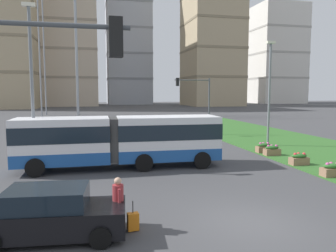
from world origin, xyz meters
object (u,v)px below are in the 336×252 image
at_px(flower_planter_1, 332,170).
at_px(flower_planter_3, 272,150).
at_px(apartment_tower_centre, 128,44).
at_px(flower_planter_4, 264,148).
at_px(apartment_tower_westcentre, 70,40).
at_px(traffic_light_far_right, 198,96).
at_px(apartment_tower_east, 274,56).
at_px(flower_planter_2, 299,159).
at_px(traffic_light_near_left, 26,112).
at_px(car_black_sedan, 51,214).
at_px(streetlight_median, 269,89).
at_px(rolling_suitcase, 133,221).
at_px(streetlight_left, 32,80).
at_px(apartment_tower_eastcentre, 212,38).
at_px(pedestrian_crossing, 118,200).
at_px(articulated_bus, 120,140).

distance_m(flower_planter_1, flower_planter_3, 5.86).
bearing_deg(apartment_tower_centre, flower_planter_4, -90.69).
relative_size(flower_planter_3, flower_planter_4, 1.00).
bearing_deg(apartment_tower_westcentre, traffic_light_far_right, -78.18).
bearing_deg(apartment_tower_east, flower_planter_2, -119.87).
bearing_deg(traffic_light_near_left, car_black_sedan, 90.27).
relative_size(car_black_sedan, flower_planter_2, 4.15).
distance_m(streetlight_median, apartment_tower_east, 109.50).
relative_size(rolling_suitcase, traffic_light_near_left, 0.16).
xyz_separation_m(flower_planter_2, flower_planter_4, (0.00, 4.18, 0.00)).
distance_m(rolling_suitcase, flower_planter_4, 15.67).
relative_size(flower_planter_4, traffic_light_near_left, 0.18).
height_order(streetlight_left, apartment_tower_eastcentre, apartment_tower_eastcentre).
distance_m(flower_planter_3, traffic_light_far_right, 12.25).
distance_m(pedestrian_crossing, flower_planter_3, 15.11).
bearing_deg(flower_planter_2, articulated_bus, 169.20).
bearing_deg(streetlight_left, apartment_tower_east, 53.21).
bearing_deg(flower_planter_3, apartment_tower_eastcentre, 72.31).
bearing_deg(articulated_bus, streetlight_left, 172.32).
relative_size(flower_planter_2, apartment_tower_centre, 0.03).
height_order(car_black_sedan, traffic_light_near_left, traffic_light_near_left).
xyz_separation_m(rolling_suitcase, flower_planter_2, (10.94, 7.04, 0.11)).
bearing_deg(apartment_tower_east, streetlight_left, -126.79).
bearing_deg(apartment_tower_east, apartment_tower_centre, 178.07).
xyz_separation_m(traffic_light_near_left, apartment_tower_centre, (14.60, 112.47, 17.32)).
height_order(articulated_bus, traffic_light_far_right, traffic_light_far_right).
relative_size(car_black_sedan, apartment_tower_eastcentre, 0.11).
distance_m(articulated_bus, apartment_tower_westcentre, 93.93).
distance_m(traffic_light_near_left, traffic_light_far_right, 27.64).
xyz_separation_m(car_black_sedan, apartment_tower_westcentre, (-4.71, 100.63, 20.11)).
xyz_separation_m(articulated_bus, flower_planter_4, (10.55, 2.17, -1.23)).
bearing_deg(flower_planter_4, flower_planter_3, -90.00).
relative_size(rolling_suitcase, flower_planter_4, 0.88).
bearing_deg(streetlight_median, flower_planter_1, -101.04).
bearing_deg(apartment_tower_westcentre, flower_planter_3, -78.67).
bearing_deg(traffic_light_near_left, streetlight_left, 98.65).
bearing_deg(articulated_bus, apartment_tower_westcentre, 94.74).
bearing_deg(traffic_light_far_right, flower_planter_3, -82.06).
distance_m(apartment_tower_eastcentre, apartment_tower_east, 35.88).
xyz_separation_m(articulated_bus, flower_planter_2, (10.55, -2.01, -1.23)).
height_order(pedestrian_crossing, traffic_light_far_right, traffic_light_far_right).
height_order(flower_planter_1, flower_planter_3, same).
bearing_deg(traffic_light_far_right, car_black_sedan, -118.61).
xyz_separation_m(traffic_light_near_left, apartment_tower_eastcentre, (39.20, 94.23, 17.37)).
height_order(flower_planter_3, traffic_light_far_right, traffic_light_far_right).
bearing_deg(apartment_tower_east, apartment_tower_eastcentre, -152.82).
distance_m(articulated_bus, apartment_tower_east, 120.70).
distance_m(flower_planter_4, apartment_tower_westcentre, 93.54).
xyz_separation_m(pedestrian_crossing, streetlight_median, (13.29, 13.79, 3.68)).
height_order(flower_planter_2, flower_planter_3, same).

